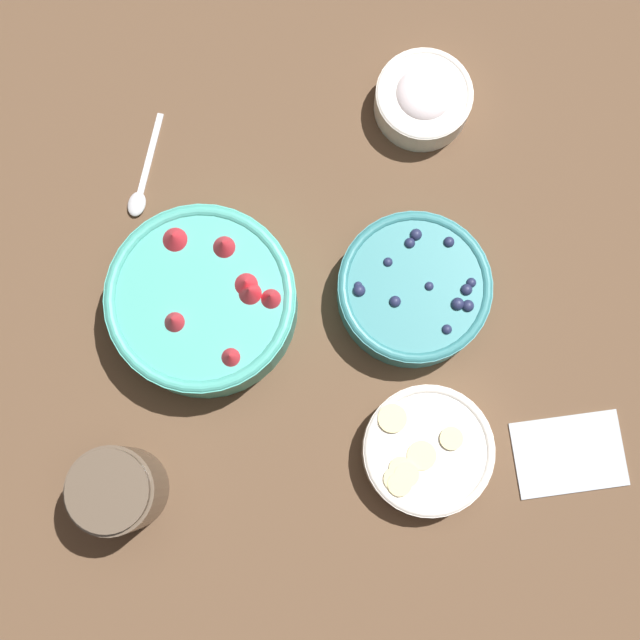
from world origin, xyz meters
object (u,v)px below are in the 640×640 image
at_px(bowl_strawberries, 203,301).
at_px(jar_chocolate, 119,490).
at_px(bowl_bananas, 427,451).
at_px(bowl_cream, 423,98).
at_px(bowl_blueberries, 414,289).

bearing_deg(bowl_strawberries, jar_chocolate, -126.35).
bearing_deg(bowl_strawberries, bowl_bananas, -47.48).
distance_m(bowl_bananas, bowl_cream, 0.43).
xyz_separation_m(bowl_strawberries, bowl_cream, (0.32, 0.19, -0.02)).
bearing_deg(bowl_blueberries, bowl_cream, 72.31).
bearing_deg(jar_chocolate, bowl_bananas, -6.72).
bearing_deg(jar_chocolate, bowl_blueberries, 20.81).
height_order(bowl_strawberries, bowl_blueberries, bowl_strawberries).
bearing_deg(bowl_bananas, bowl_blueberries, 79.98).
distance_m(bowl_cream, jar_chocolate, 0.59).
bearing_deg(bowl_bananas, bowl_strawberries, 132.52).
xyz_separation_m(bowl_bananas, bowl_cream, (0.11, 0.42, 0.00)).
bearing_deg(bowl_cream, bowl_blueberries, -107.69).
bearing_deg(bowl_blueberries, bowl_strawberries, 169.94).
bearing_deg(jar_chocolate, bowl_cream, 39.44).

